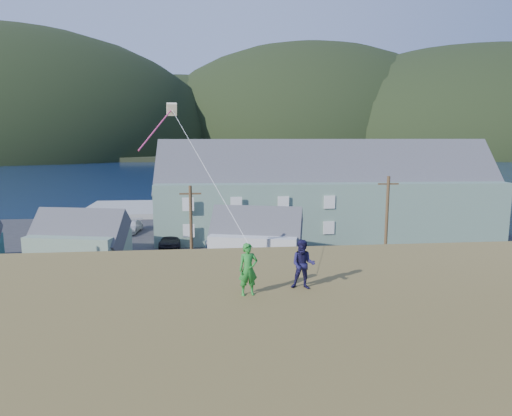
{
  "coord_description": "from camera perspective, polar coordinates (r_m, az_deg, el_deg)",
  "views": [
    {
      "loc": [
        0.22,
        -31.9,
        12.13
      ],
      "look_at": [
        2.26,
        -11.53,
        8.8
      ],
      "focal_mm": 32.0,
      "sensor_mm": 36.0,
      "label": 1
    }
  ],
  "objects": [
    {
      "name": "far_shore",
      "position": [
        362.07,
        -5.81,
        7.44
      ],
      "size": [
        900.0,
        320.0,
        2.0
      ],
      "primitive_type": "cube",
      "color": "black",
      "rests_on": "ground"
    },
    {
      "name": "parked_cars",
      "position": [
        55.07,
        -13.54,
        -2.81
      ],
      "size": [
        26.15,
        12.99,
        1.58
      ],
      "color": "#A0190E",
      "rests_on": "waterfront_lot"
    },
    {
      "name": "far_hills",
      "position": [
        313.44,
        0.75,
        7.39
      ],
      "size": [
        760.0,
        265.0,
        143.0
      ],
      "color": "black",
      "rests_on": "ground"
    },
    {
      "name": "kite_flyer_navy",
      "position": [
        14.77,
        5.91,
        -7.04
      ],
      "size": [
        0.91,
        0.79,
        1.61
      ],
      "primitive_type": "imported",
      "rotation": [
        0.0,
        0.0,
        -0.26
      ],
      "color": "#19163E",
      "rests_on": "hillside"
    },
    {
      "name": "grass_strip",
      "position": [
        32.25,
        -5.85,
        -12.81
      ],
      "size": [
        110.0,
        8.0,
        0.1
      ],
      "primitive_type": "cube",
      "color": "#4C3D19",
      "rests_on": "ground"
    },
    {
      "name": "shed_palegreen_far",
      "position": [
        56.14,
        -6.71,
        -0.62
      ],
      "size": [
        10.16,
        5.98,
        6.72
      ],
      "rotation": [
        0.0,
        0.0,
        0.03
      ],
      "color": "gray",
      "rests_on": "waterfront_lot"
    },
    {
      "name": "lodge",
      "position": [
        54.99,
        8.69,
        2.03
      ],
      "size": [
        39.93,
        12.72,
        13.89
      ],
      "rotation": [
        0.0,
        0.0,
        -0.04
      ],
      "color": "slate",
      "rests_on": "waterfront_lot"
    },
    {
      "name": "shed_white",
      "position": [
        42.15,
        0.02,
        -3.9
      ],
      "size": [
        9.42,
        7.42,
        6.63
      ],
      "rotation": [
        0.0,
        0.0,
        -0.26
      ],
      "color": "beige",
      "rests_on": "waterfront_lot"
    },
    {
      "name": "wharf",
      "position": [
        73.1,
        -10.54,
        -0.1
      ],
      "size": [
        26.0,
        14.0,
        0.9
      ],
      "primitive_type": "cube",
      "color": "gray",
      "rests_on": "ground"
    },
    {
      "name": "utility_poles",
      "position": [
        34.35,
        -9.06,
        -3.96
      ],
      "size": [
        33.12,
        0.24,
        8.85
      ],
      "color": "#47331E",
      "rests_on": "waterfront_lot"
    },
    {
      "name": "kite_flyer_green",
      "position": [
        14.14,
        -0.99,
        -7.68
      ],
      "size": [
        0.65,
        0.48,
        1.63
      ],
      "primitive_type": "imported",
      "rotation": [
        0.0,
        0.0,
        0.16
      ],
      "color": "#217A28",
      "rests_on": "hillside"
    },
    {
      "name": "waterfront_lot",
      "position": [
        50.36,
        -5.83,
        -4.67
      ],
      "size": [
        72.0,
        36.0,
        0.12
      ],
      "primitive_type": "cube",
      "color": "#28282B",
      "rests_on": "ground"
    },
    {
      "name": "kite_rig",
      "position": [
        21.47,
        -10.68,
        11.51
      ],
      "size": [
        2.05,
        4.36,
        9.76
      ],
      "color": "beige",
      "rests_on": "ground"
    },
    {
      "name": "ground",
      "position": [
        34.13,
        -5.84,
        -11.63
      ],
      "size": [
        900.0,
        900.0,
        0.0
      ],
      "primitive_type": "plane",
      "color": "#0A1638",
      "rests_on": "ground"
    },
    {
      "name": "shed_palegreen_near",
      "position": [
        46.02,
        -21.21,
        -3.65
      ],
      "size": [
        9.55,
        7.05,
        6.23
      ],
      "rotation": [
        0.0,
        0.0,
        -0.22
      ],
      "color": "gray",
      "rests_on": "waterfront_lot"
    }
  ]
}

